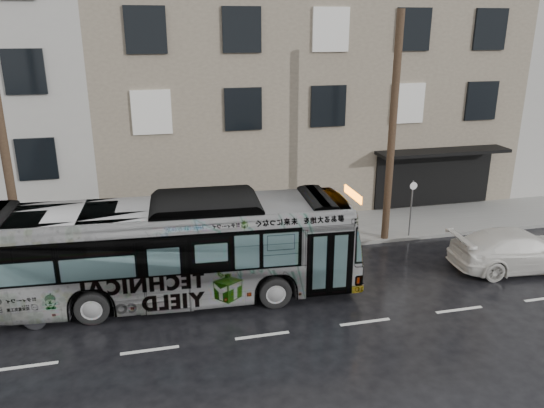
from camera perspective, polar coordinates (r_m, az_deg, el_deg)
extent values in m
plane|color=black|center=(17.99, -2.78, -9.78)|extent=(120.00, 120.00, 0.00)
cube|color=gray|center=(22.34, -5.12, -3.75)|extent=(90.00, 3.60, 0.15)
cube|color=gray|center=(29.49, 2.15, 12.68)|extent=(20.00, 12.00, 11.00)
cylinder|color=#443322|center=(21.41, 12.81, 7.67)|extent=(0.30, 0.30, 9.00)
cylinder|color=#443322|center=(19.84, -26.84, 5.28)|extent=(0.30, 0.30, 9.00)
cylinder|color=slate|center=(22.73, 14.72, -0.48)|extent=(0.06, 0.06, 2.40)
imported|color=#B2B2B2|center=(17.45, -10.93, -4.85)|extent=(12.37, 3.55, 3.41)
imported|color=silver|center=(21.55, 25.03, -4.48)|extent=(5.23, 2.43, 1.48)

